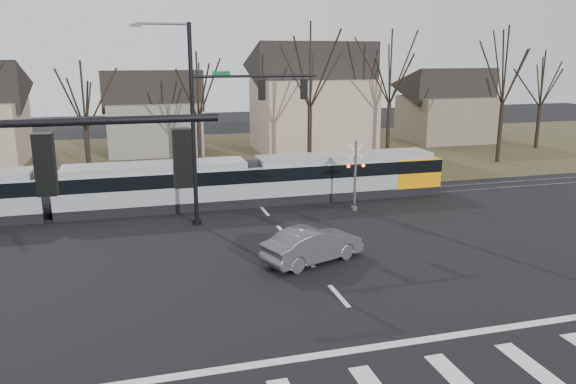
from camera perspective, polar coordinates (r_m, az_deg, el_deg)
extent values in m
plane|color=black|center=(19.50, 7.32, -12.77)|extent=(140.00, 140.00, 0.00)
cube|color=#38331E|center=(49.27, -7.24, 3.58)|extent=(140.00, 28.00, 0.01)
cube|color=silver|center=(16.92, 16.79, -17.71)|extent=(0.60, 2.60, 0.01)
cube|color=silver|center=(18.20, 23.45, -15.92)|extent=(0.60, 2.60, 0.01)
cube|color=silver|center=(18.05, 9.61, -15.15)|extent=(28.00, 0.35, 0.01)
cube|color=silver|center=(21.17, 5.20, -10.46)|extent=(0.18, 2.00, 0.01)
cube|color=silver|center=(24.66, 1.89, -6.80)|extent=(0.18, 2.00, 0.01)
cube|color=silver|center=(28.28, -0.55, -4.05)|extent=(0.18, 2.00, 0.01)
cube|color=silver|center=(32.00, -2.41, -1.92)|extent=(0.18, 2.00, 0.01)
cube|color=silver|center=(35.77, -3.88, -0.24)|extent=(0.18, 2.00, 0.01)
cube|color=silver|center=(39.59, -5.07, 1.12)|extent=(0.18, 2.00, 0.01)
cube|color=silver|center=(43.45, -6.05, 2.23)|extent=(0.18, 2.00, 0.01)
cube|color=silver|center=(47.32, -6.87, 3.17)|extent=(0.18, 2.00, 0.01)
cube|color=#59595E|center=(33.02, -2.85, -1.38)|extent=(90.00, 0.12, 0.06)
cube|color=#59595E|center=(34.34, -3.37, -0.79)|extent=(90.00, 0.12, 0.06)
cube|color=gray|center=(32.85, -13.18, 0.53)|extent=(11.01, 2.57, 2.68)
cube|color=black|center=(32.73, -13.23, 1.46)|extent=(11.03, 2.61, 0.78)
cube|color=gray|center=(35.17, 5.80, 1.70)|extent=(11.93, 2.57, 2.68)
cube|color=black|center=(35.06, 5.82, 2.57)|extent=(11.95, 2.61, 0.78)
cube|color=#FF9E07|center=(37.01, 12.31, 2.19)|extent=(2.94, 2.62, 1.79)
imported|color=#484A4F|center=(24.16, 2.54, -5.38)|extent=(4.64, 5.61, 1.50)
cylinder|color=black|center=(10.20, -25.64, 6.31)|extent=(6.50, 0.14, 0.14)
cube|color=black|center=(10.25, -23.45, 2.59)|extent=(0.32, 0.32, 1.05)
sphere|color=#FF0C07|center=(10.20, -23.62, 4.41)|extent=(0.22, 0.22, 0.22)
cube|color=black|center=(10.18, -10.68, 3.43)|extent=(0.32, 0.32, 1.05)
sphere|color=#FF0C07|center=(10.13, -10.76, 5.27)|extent=(0.22, 0.22, 0.22)
cylinder|color=black|center=(28.87, -9.62, 6.50)|extent=(0.22, 0.22, 10.20)
cylinder|color=black|center=(29.89, -9.24, -2.95)|extent=(0.44, 0.44, 0.30)
cylinder|color=black|center=(29.18, -3.34, 11.67)|extent=(6.50, 0.14, 0.14)
cube|color=#0C5926|center=(28.86, -6.81, 11.87)|extent=(0.90, 0.03, 0.22)
cube|color=black|center=(29.29, -2.69, 10.32)|extent=(0.32, 0.32, 1.05)
sphere|color=#FF0C07|center=(29.27, -2.70, 10.96)|extent=(0.22, 0.22, 0.22)
cube|color=black|center=(29.88, 1.64, 10.40)|extent=(0.32, 0.32, 1.05)
sphere|color=#FF0C07|center=(29.86, 1.64, 11.03)|extent=(0.22, 0.22, 0.22)
cube|color=#59595B|center=(28.52, -15.23, 16.04)|extent=(0.55, 0.22, 0.14)
cylinder|color=#59595B|center=(31.90, 6.83, 1.63)|extent=(0.14, 0.14, 4.00)
cylinder|color=#59595B|center=(32.35, 6.73, -1.66)|extent=(0.36, 0.36, 0.20)
cube|color=silver|center=(31.63, 6.90, 4.11)|extent=(0.95, 0.04, 0.95)
cube|color=silver|center=(31.63, 6.90, 4.11)|extent=(0.95, 0.04, 0.95)
cube|color=black|center=(31.78, 6.86, 2.69)|extent=(1.00, 0.10, 0.12)
sphere|color=#FF0C07|center=(31.54, 6.16, 2.62)|extent=(0.18, 0.18, 0.18)
sphere|color=#FF0C07|center=(31.88, 7.67, 2.70)|extent=(0.18, 0.18, 0.18)
cube|color=slate|center=(52.43, -13.41, 6.41)|extent=(8.00, 7.00, 4.50)
cube|color=tan|center=(51.82, 2.46, 7.81)|extent=(10.00, 8.00, 6.50)
cube|color=#6A604E|center=(60.01, 15.70, 7.17)|extent=(8.00, 7.00, 4.50)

